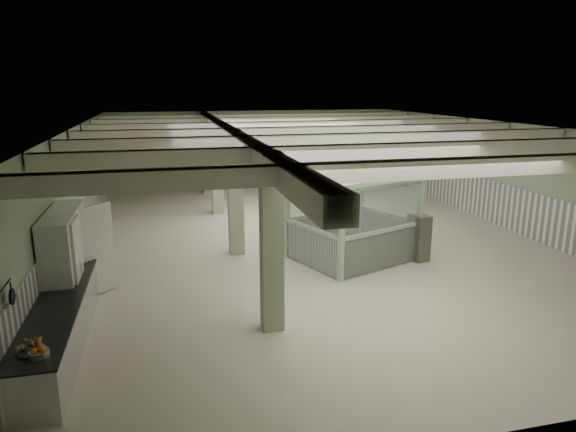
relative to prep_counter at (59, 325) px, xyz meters
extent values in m
plane|color=silver|center=(6.54, 5.87, -0.46)|extent=(20.00, 20.00, 0.00)
cube|color=silver|center=(6.54, 5.87, 3.14)|extent=(14.00, 20.00, 0.02)
cube|color=#A3B691|center=(6.54, 15.87, 1.34)|extent=(14.00, 0.02, 3.60)
cube|color=#A3B691|center=(6.54, -4.13, 1.34)|extent=(14.00, 0.02, 3.60)
cube|color=#A3B691|center=(-0.46, 5.87, 1.34)|extent=(0.02, 20.00, 3.60)
cube|color=#A3B691|center=(13.54, 5.87, 1.34)|extent=(0.02, 20.00, 3.60)
cube|color=white|center=(-0.43, 5.87, 0.29)|extent=(0.05, 19.90, 1.50)
cube|color=white|center=(13.52, 5.87, 0.29)|extent=(0.05, 19.90, 1.50)
cube|color=white|center=(6.54, 15.84, 0.29)|extent=(13.90, 0.05, 1.50)
cube|color=white|center=(4.04, 5.87, 2.92)|extent=(0.45, 19.90, 0.40)
cube|color=white|center=(6.54, -1.63, 2.96)|extent=(13.90, 0.35, 0.32)
cube|color=white|center=(6.54, 0.87, 2.96)|extent=(13.90, 0.35, 0.32)
cube|color=white|center=(6.54, 3.37, 2.96)|extent=(13.90, 0.35, 0.32)
cube|color=white|center=(6.54, 5.87, 2.96)|extent=(13.90, 0.35, 0.32)
cube|color=white|center=(6.54, 8.37, 2.96)|extent=(13.90, 0.35, 0.32)
cube|color=white|center=(6.54, 10.87, 2.96)|extent=(13.90, 0.35, 0.32)
cube|color=white|center=(6.54, 13.37, 2.96)|extent=(13.90, 0.35, 0.32)
cube|color=#97A585|center=(4.04, -0.13, 1.34)|extent=(0.42, 0.42, 3.60)
cube|color=#97A585|center=(4.04, 4.87, 1.34)|extent=(0.42, 0.42, 3.60)
cube|color=#97A585|center=(4.04, 9.87, 1.34)|extent=(0.42, 0.42, 3.60)
cube|color=#97A585|center=(4.04, 13.87, 1.34)|extent=(0.42, 0.42, 3.60)
cone|color=#2E3C2D|center=(7.04, 0.87, 2.59)|extent=(0.44, 0.44, 0.22)
cone|color=#2E3C2D|center=(7.04, 6.37, 2.59)|extent=(0.44, 0.44, 0.22)
cone|color=#2E3C2D|center=(7.04, 11.37, 2.59)|extent=(0.44, 0.44, 0.22)
cube|color=silver|center=(0.00, 0.00, -0.02)|extent=(0.82, 4.90, 0.88)
cube|color=black|center=(0.00, 0.00, 0.43)|extent=(0.86, 4.94, 0.04)
cylinder|color=#B2B2B7|center=(0.12, -2.02, 0.49)|extent=(0.33, 0.33, 0.10)
cylinder|color=black|center=(-0.34, -1.33, 1.17)|extent=(0.03, 0.26, 0.26)
cube|color=silver|center=(-0.11, 1.87, 0.65)|extent=(0.61, 2.43, 2.23)
cube|color=silver|center=(0.22, 1.31, 0.65)|extent=(0.06, 0.91, 2.13)
cube|color=silver|center=(0.34, 2.53, 0.65)|extent=(0.66, 0.71, 2.13)
cube|color=silver|center=(0.26, 1.31, 0.65)|extent=(0.02, 0.05, 0.30)
cube|color=silver|center=(0.26, 2.42, 0.65)|extent=(0.02, 0.05, 0.30)
cube|color=#A1C29B|center=(6.25, 1.95, 0.73)|extent=(0.15, 0.15, 2.37)
cube|color=#A1C29B|center=(5.40, 4.16, 0.73)|extent=(0.15, 0.15, 2.37)
cube|color=#A1C29B|center=(8.91, 2.96, 0.73)|extent=(0.15, 0.15, 2.37)
cube|color=#A1C29B|center=(8.06, 5.18, 0.73)|extent=(0.15, 0.15, 2.37)
cube|color=#A1C29B|center=(7.16, 3.56, 1.97)|extent=(3.83, 3.55, 0.12)
cube|color=silver|center=(7.58, 2.45, 0.09)|extent=(2.49, 1.00, 1.05)
cube|color=silver|center=(7.58, 2.45, 1.32)|extent=(2.49, 1.00, 1.22)
cube|color=silver|center=(6.73, 4.67, 0.09)|extent=(2.49, 1.00, 1.05)
cube|color=silver|center=(6.73, 4.67, 1.32)|extent=(2.49, 1.00, 1.22)
cube|color=silver|center=(5.83, 3.06, 0.09)|extent=(0.83, 2.05, 1.05)
cube|color=silver|center=(5.83, 3.06, 1.32)|extent=(0.83, 2.05, 1.22)
cube|color=silver|center=(8.49, 4.07, 0.09)|extent=(0.83, 2.05, 1.05)
cube|color=silver|center=(8.49, 4.07, 1.32)|extent=(0.83, 2.05, 1.22)
cube|color=#595C4C|center=(8.93, 3.01, 0.19)|extent=(0.53, 0.67, 1.31)
camera|label=1|loc=(2.05, -9.54, 4.35)|focal=32.00mm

